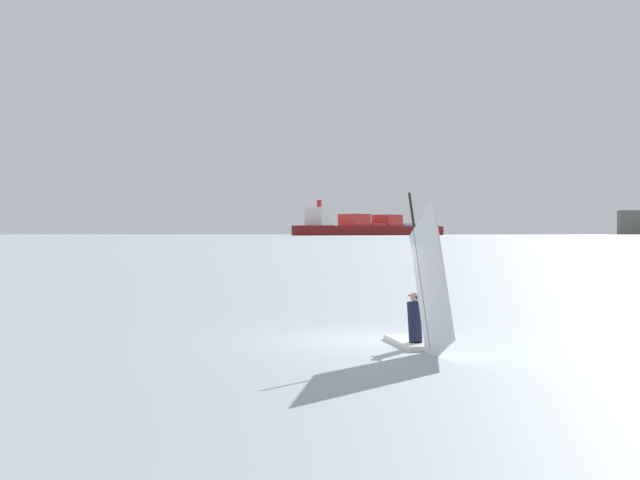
% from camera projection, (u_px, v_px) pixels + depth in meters
% --- Properties ---
extents(ground_plane, '(4000.00, 4000.00, 0.00)m').
position_uv_depth(ground_plane, '(366.00, 339.00, 20.37)').
color(ground_plane, '#9EA8B2').
extents(windsurfer, '(2.71, 3.73, 4.00)m').
position_uv_depth(windsurfer, '(421.00, 309.00, 18.57)').
color(windsurfer, white).
rests_on(windsurfer, ground_plane).
extents(cargo_ship, '(93.56, 163.30, 30.10)m').
position_uv_depth(cargo_ship, '(369.00, 227.00, 716.44)').
color(cargo_ship, maroon).
rests_on(cargo_ship, ground_plane).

